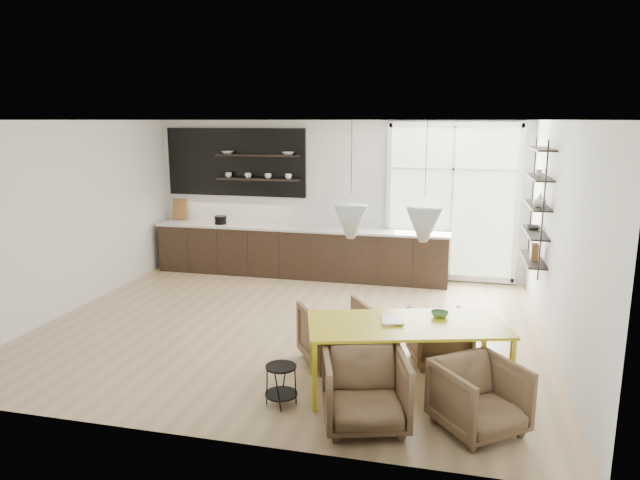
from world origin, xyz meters
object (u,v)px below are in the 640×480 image
(armchair_back_left, at_px, (336,334))
(armchair_front_left, at_px, (365,390))
(armchair_back_right, at_px, (439,338))
(wire_stool, at_px, (281,380))
(dining_table, at_px, (407,328))
(armchair_front_right, at_px, (479,397))

(armchair_back_left, xyz_separation_m, armchair_front_left, (0.57, -1.38, 0.00))
(armchair_back_right, height_order, wire_stool, armchair_back_right)
(dining_table, xyz_separation_m, wire_stool, (-1.22, -0.64, -0.44))
(dining_table, relative_size, armchair_back_right, 3.28)
(armchair_back_right, relative_size, armchair_front_left, 0.87)
(dining_table, bearing_deg, armchair_front_right, -58.26)
(dining_table, distance_m, wire_stool, 1.44)
(armchair_front_left, bearing_deg, armchair_back_left, 96.11)
(armchair_back_left, bearing_deg, dining_table, 115.95)
(dining_table, height_order, armchair_front_left, dining_table)
(armchair_back_right, relative_size, armchair_front_right, 0.94)
(armchair_back_left, height_order, wire_stool, armchair_back_left)
(dining_table, bearing_deg, wire_stool, -168.32)
(dining_table, height_order, armchair_back_right, dining_table)
(armchair_back_right, xyz_separation_m, armchair_front_right, (0.42, -1.50, 0.02))
(dining_table, relative_size, armchair_back_left, 2.85)
(armchair_front_right, bearing_deg, wire_stool, 140.87)
(armchair_back_left, relative_size, wire_stool, 1.86)
(armchair_front_left, height_order, wire_stool, armchair_front_left)
(armchair_back_left, xyz_separation_m, wire_stool, (-0.34, -1.18, -0.09))
(dining_table, relative_size, wire_stool, 5.29)
(armchair_front_left, height_order, armchair_front_right, armchair_front_left)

